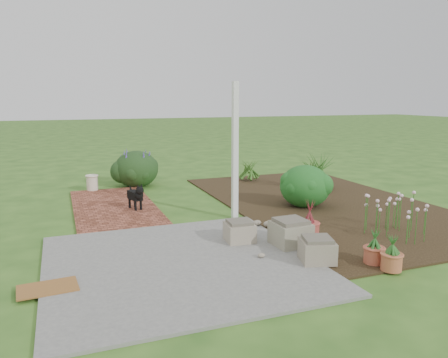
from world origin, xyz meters
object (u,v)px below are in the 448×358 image
object	(u,v)px
stone_trough_near	(317,251)
cream_ceramic_urn	(92,183)
black_dog	(136,195)
evergreen_shrub	(305,185)

from	to	relation	value
stone_trough_near	cream_ceramic_urn	world-z (taller)	cream_ceramic_urn
stone_trough_near	black_dog	world-z (taller)	black_dog
stone_trough_near	evergreen_shrub	size ratio (longest dim) A/B	0.43
black_dog	evergreen_shrub	distance (m)	3.40
stone_trough_near	black_dog	distance (m)	4.09
cream_ceramic_urn	black_dog	bearing A→B (deg)	-73.07
cream_ceramic_urn	evergreen_shrub	world-z (taller)	evergreen_shrub
stone_trough_near	cream_ceramic_urn	xyz separation A→B (m)	(-2.48, 5.87, 0.03)
stone_trough_near	cream_ceramic_urn	bearing A→B (deg)	112.86
stone_trough_near	evergreen_shrub	bearing A→B (deg)	61.93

